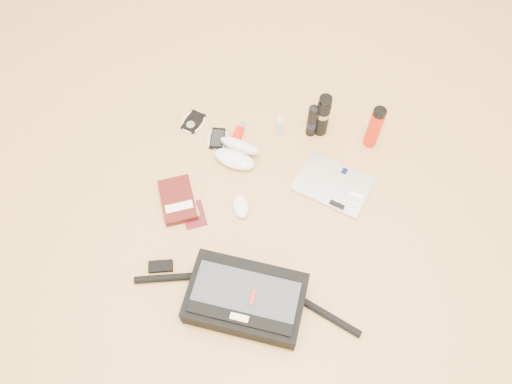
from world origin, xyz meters
TOP-DOWN VIEW (x-y plane):
  - ground at (0.00, 0.00)m, footprint 4.00×4.00m
  - messenger_bag at (-0.02, -0.31)m, footprint 0.85×0.31m
  - laptop at (0.29, 0.22)m, footprint 0.35×0.30m
  - book at (-0.34, 0.08)m, footprint 0.19×0.23m
  - passport at (-0.27, 0.03)m, footprint 0.12×0.14m
  - mouse at (-0.08, 0.07)m, footprint 0.09×0.12m
  - sunglasses_case at (-0.12, 0.32)m, footprint 0.22×0.20m
  - ipod at (-0.34, 0.48)m, footprint 0.13×0.13m
  - phone at (-0.22, 0.40)m, footprint 0.09×0.11m
  - inhaler at (-0.13, 0.43)m, footprint 0.05×0.12m
  - spray_bottle at (0.04, 0.46)m, footprint 0.03×0.03m
  - aerosol_can at (0.18, 0.47)m, footprint 0.05×0.05m
  - thermos_black at (0.22, 0.49)m, footprint 0.08×0.08m
  - thermos_red at (0.44, 0.45)m, footprint 0.07×0.07m

SIDE VIEW (x-z plane):
  - ground at x=0.00m, z-range 0.00..0.00m
  - passport at x=-0.27m, z-range 0.00..0.01m
  - phone at x=-0.22m, z-range 0.00..0.01m
  - ipod at x=-0.34m, z-range 0.00..0.01m
  - laptop at x=0.29m, z-range 0.00..0.02m
  - inhaler at x=-0.13m, z-range 0.00..0.03m
  - mouse at x=-0.08m, z-range 0.00..0.03m
  - book at x=-0.34m, z-range 0.00..0.04m
  - sunglasses_case at x=-0.12m, z-range -0.02..0.09m
  - spray_bottle at x=0.04m, z-range -0.01..0.10m
  - messenger_bag at x=-0.02m, z-range -0.01..0.11m
  - aerosol_can at x=0.18m, z-range 0.00..0.18m
  - thermos_red at x=0.44m, z-range 0.00..0.22m
  - thermos_black at x=0.22m, z-range 0.00..0.23m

